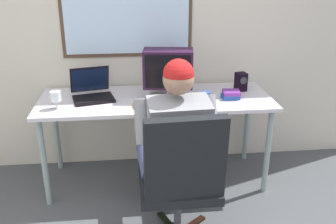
{
  "coord_description": "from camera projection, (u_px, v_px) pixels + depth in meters",
  "views": [
    {
      "loc": [
        -0.07,
        -1.22,
        1.79
      ],
      "look_at": [
        0.2,
        1.28,
        0.78
      ],
      "focal_mm": 40.71,
      "sensor_mm": 36.0,
      "label": 1
    }
  ],
  "objects": [
    {
      "name": "crt_monitor",
      "position": [
        168.0,
        70.0,
        3.0
      ],
      "size": [
        0.41,
        0.27,
        0.39
      ],
      "color": "beige",
      "rests_on": "desk"
    },
    {
      "name": "office_chair",
      "position": [
        181.0,
        175.0,
        2.34
      ],
      "size": [
        0.53,
        0.55,
        0.99
      ],
      "color": "black",
      "rests_on": "ground"
    },
    {
      "name": "book_stack",
      "position": [
        231.0,
        95.0,
        3.04
      ],
      "size": [
        0.15,
        0.14,
        0.06
      ],
      "color": "#224DA0",
      "rests_on": "desk"
    },
    {
      "name": "desk",
      "position": [
        156.0,
        105.0,
        3.09
      ],
      "size": [
        1.86,
        0.68,
        0.75
      ],
      "color": "gray",
      "rests_on": "ground"
    },
    {
      "name": "person_seated",
      "position": [
        174.0,
        142.0,
        2.55
      ],
      "size": [
        0.55,
        0.8,
        1.25
      ],
      "color": "#434B75",
      "rests_on": "ground"
    },
    {
      "name": "wall_rear",
      "position": [
        135.0,
        14.0,
        3.2
      ],
      "size": [
        4.54,
        0.08,
        2.71
      ],
      "color": "beige",
      "rests_on": "ground"
    },
    {
      "name": "coffee_mug",
      "position": [
        206.0,
        97.0,
        2.93
      ],
      "size": [
        0.08,
        0.08,
        0.09
      ],
      "color": "#2F4984",
      "rests_on": "desk"
    },
    {
      "name": "laptop",
      "position": [
        92.0,
        90.0,
        3.06
      ],
      "size": [
        0.38,
        0.39,
        0.24
      ],
      "color": "black",
      "rests_on": "desk"
    },
    {
      "name": "wine_glass",
      "position": [
        56.0,
        97.0,
        2.81
      ],
      "size": [
        0.08,
        0.08,
        0.14
      ],
      "color": "silver",
      "rests_on": "desk"
    },
    {
      "name": "desk_speaker",
      "position": [
        241.0,
        82.0,
        3.21
      ],
      "size": [
        0.1,
        0.1,
        0.15
      ],
      "color": "black",
      "rests_on": "desk"
    }
  ]
}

